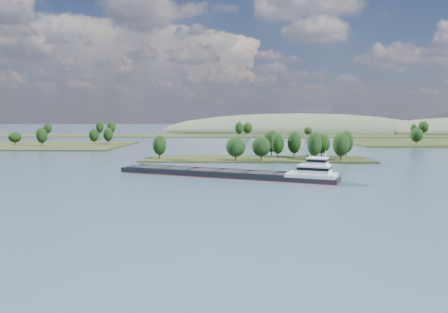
{
  "coord_description": "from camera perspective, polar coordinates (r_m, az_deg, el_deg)",
  "views": [
    {
      "loc": [
        -7.23,
        -13.35,
        19.55
      ],
      "look_at": [
        -12.4,
        130.0,
        6.0
      ],
      "focal_mm": 35.0,
      "sensor_mm": 36.0,
      "label": 1
    }
  ],
  "objects": [
    {
      "name": "ground",
      "position": [
        134.97,
        5.12,
        -2.95
      ],
      "size": [
        1800.0,
        1800.0,
        0.0
      ],
      "primitive_type": "plane",
      "color": "#3C5768",
      "rests_on": "ground"
    },
    {
      "name": "tree_island",
      "position": [
        193.61,
        6.23,
        0.75
      ],
      "size": [
        100.0,
        30.0,
        13.48
      ],
      "color": "#232E14",
      "rests_on": "ground"
    },
    {
      "name": "back_shoreline",
      "position": [
        413.88,
        4.26,
        2.78
      ],
      "size": [
        900.0,
        60.0,
        15.15
      ],
      "color": "#232E14",
      "rests_on": "ground"
    },
    {
      "name": "hill_west",
      "position": [
        518.11,
        9.54,
        3.16
      ],
      "size": [
        320.0,
        160.0,
        44.0
      ],
      "primitive_type": "ellipsoid",
      "color": "#415137",
      "rests_on": "ground"
    },
    {
      "name": "cargo_barge",
      "position": [
        138.24,
        1.89,
        -2.22
      ],
      "size": [
        71.51,
        33.89,
        9.9
      ],
      "color": "black",
      "rests_on": "ground"
    }
  ]
}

